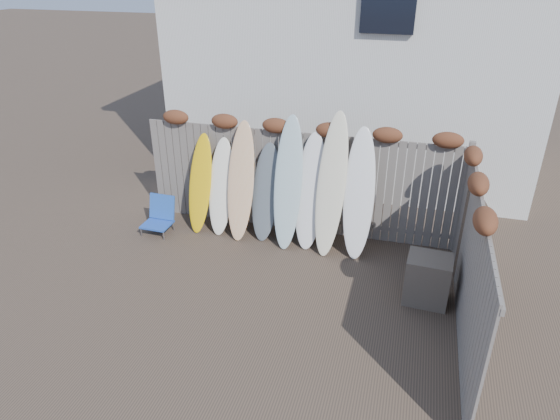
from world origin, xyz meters
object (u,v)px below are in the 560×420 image
(beach_chair, at_px, (160,216))
(surfboard_0, at_px, (200,184))
(wooden_crate, at_px, (427,279))
(lattice_panel, at_px, (470,247))

(beach_chair, distance_m, surfboard_0, 1.03)
(wooden_crate, height_order, surfboard_0, surfboard_0)
(beach_chair, bearing_deg, surfboard_0, 26.75)
(beach_chair, distance_m, wooden_crate, 5.15)
(wooden_crate, bearing_deg, beach_chair, 169.87)
(wooden_crate, bearing_deg, lattice_panel, 29.95)
(beach_chair, relative_size, surfboard_0, 0.36)
(beach_chair, xyz_separation_m, surfboard_0, (0.74, 0.37, 0.61))
(lattice_panel, relative_size, surfboard_0, 0.90)
(wooden_crate, xyz_separation_m, lattice_panel, (0.56, 0.32, 0.48))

